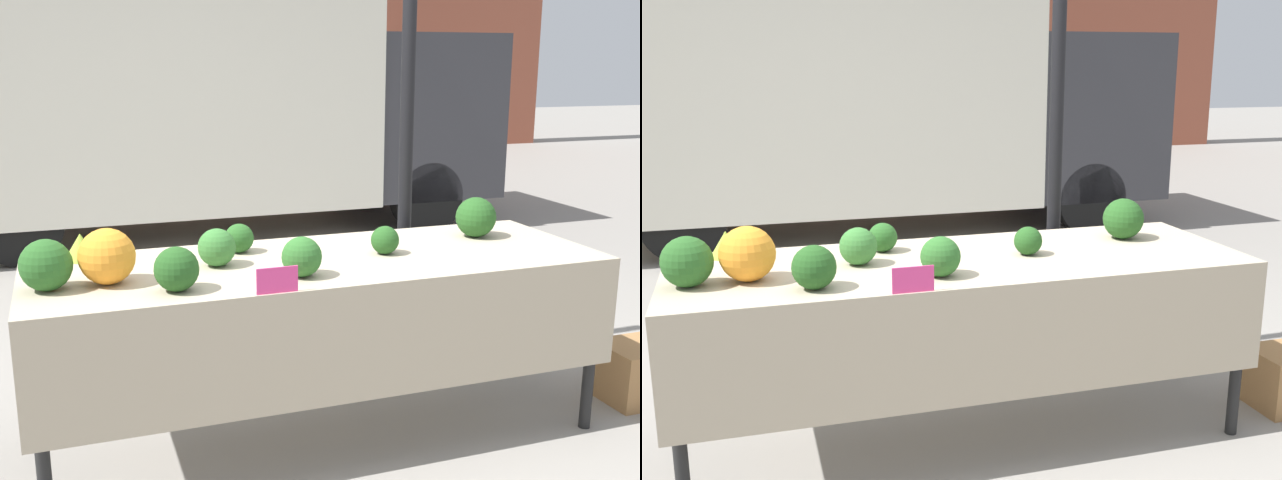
{
  "view_description": "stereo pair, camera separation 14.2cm",
  "coord_description": "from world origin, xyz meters",
  "views": [
    {
      "loc": [
        -1.0,
        -2.84,
        1.59
      ],
      "look_at": [
        0.0,
        0.0,
        0.87
      ],
      "focal_mm": 42.0,
      "sensor_mm": 36.0,
      "label": 1
    },
    {
      "loc": [
        -0.86,
        -2.88,
        1.59
      ],
      "look_at": [
        0.0,
        0.0,
        0.87
      ],
      "focal_mm": 42.0,
      "sensor_mm": 36.0,
      "label": 2
    }
  ],
  "objects": [
    {
      "name": "tent_pole",
      "position": [
        0.66,
        0.57,
        1.1
      ],
      "size": [
        0.07,
        0.07,
        2.21
      ],
      "color": "black",
      "rests_on": "ground_plane"
    },
    {
      "name": "romanesco_head",
      "position": [
        -0.94,
        0.31,
        0.84
      ],
      "size": [
        0.14,
        0.14,
        0.11
      ],
      "color": "#93B238",
      "rests_on": "market_table"
    },
    {
      "name": "orange_cauliflower",
      "position": [
        -0.86,
        -0.08,
        0.89
      ],
      "size": [
        0.21,
        0.21,
        0.21
      ],
      "color": "orange",
      "rests_on": "market_table"
    },
    {
      "name": "parked_truck",
      "position": [
        0.24,
        4.2,
        1.3
      ],
      "size": [
        5.28,
        1.92,
        2.44
      ],
      "color": "silver",
      "rests_on": "ground_plane"
    },
    {
      "name": "broccoli_head_1",
      "position": [
        -1.07,
        -0.1,
        0.88
      ],
      "size": [
        0.19,
        0.19,
        0.19
      ],
      "color": "#285B23",
      "rests_on": "market_table"
    },
    {
      "name": "broccoli_head_3",
      "position": [
        0.82,
        0.14,
        0.88
      ],
      "size": [
        0.19,
        0.19,
        0.19
      ],
      "color": "#23511E",
      "rests_on": "market_table"
    },
    {
      "name": "price_sign",
      "position": [
        -0.3,
        -0.4,
        0.84
      ],
      "size": [
        0.15,
        0.01,
        0.1
      ],
      "color": "#E53D84",
      "rests_on": "market_table"
    },
    {
      "name": "broccoli_head_0",
      "position": [
        -0.29,
        0.21,
        0.85
      ],
      "size": [
        0.13,
        0.13,
        0.13
      ],
      "color": "#285B23",
      "rests_on": "market_table"
    },
    {
      "name": "broccoli_head_5",
      "position": [
        -0.43,
        0.03,
        0.86
      ],
      "size": [
        0.15,
        0.15,
        0.15
      ],
      "color": "#387533",
      "rests_on": "market_table"
    },
    {
      "name": "broccoli_head_2",
      "position": [
        -0.63,
        -0.26,
        0.87
      ],
      "size": [
        0.16,
        0.16,
        0.16
      ],
      "color": "#23511E",
      "rests_on": "market_table"
    },
    {
      "name": "broccoli_head_6",
      "position": [
        0.29,
        -0.02,
        0.85
      ],
      "size": [
        0.12,
        0.12,
        0.12
      ],
      "color": "#23511E",
      "rests_on": "market_table"
    },
    {
      "name": "broccoli_head_4",
      "position": [
        -0.15,
        -0.23,
        0.87
      ],
      "size": [
        0.16,
        0.16,
        0.16
      ],
      "color": "#2D6628",
      "rests_on": "market_table"
    },
    {
      "name": "market_table",
      "position": [
        0.0,
        -0.06,
        0.7
      ],
      "size": [
        2.37,
        0.82,
        0.79
      ],
      "color": "tan",
      "rests_on": "ground_plane"
    },
    {
      "name": "ground_plane",
      "position": [
        0.0,
        0.0,
        0.0
      ],
      "size": [
        40.0,
        40.0,
        0.0
      ],
      "primitive_type": "plane",
      "color": "gray"
    }
  ]
}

